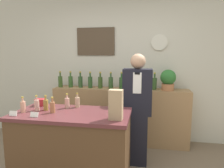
% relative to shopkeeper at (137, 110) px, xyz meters
% --- Properties ---
extents(back_wall, '(5.20, 0.09, 2.70)m').
position_rel_shopkeeper_xyz_m(back_wall, '(-0.42, 0.91, 0.56)').
color(back_wall, beige).
rests_on(back_wall, ground_plane).
extents(back_shelf, '(2.38, 0.37, 0.98)m').
position_rel_shopkeeper_xyz_m(back_shelf, '(-0.34, 0.67, -0.30)').
color(back_shelf, '#9E754C').
rests_on(back_shelf, ground_plane).
extents(display_counter, '(1.36, 0.68, 0.91)m').
position_rel_shopkeeper_xyz_m(display_counter, '(-0.73, -0.64, -0.34)').
color(display_counter, '#4C331E').
rests_on(display_counter, ground_plane).
extents(shopkeeper, '(0.40, 0.25, 1.59)m').
position_rel_shopkeeper_xyz_m(shopkeeper, '(0.00, 0.00, 0.00)').
color(shopkeeper, black).
rests_on(shopkeeper, ground_plane).
extents(potted_plant, '(0.26, 0.26, 0.35)m').
position_rel_shopkeeper_xyz_m(potted_plant, '(0.48, 0.64, 0.38)').
color(potted_plant, '#B27047').
rests_on(potted_plant, back_shelf).
extents(paper_bag, '(0.14, 0.10, 0.31)m').
position_rel_shopkeeper_xyz_m(paper_bag, '(-0.18, -0.80, 0.27)').
color(paper_bag, tan).
rests_on(paper_bag, display_counter).
extents(price_card_left, '(0.09, 0.02, 0.06)m').
position_rel_shopkeeper_xyz_m(price_card_left, '(-1.32, -0.87, 0.14)').
color(price_card_left, white).
rests_on(price_card_left, display_counter).
extents(price_card_right, '(0.09, 0.02, 0.06)m').
position_rel_shopkeeper_xyz_m(price_card_right, '(-1.06, -0.87, 0.14)').
color(price_card_right, white).
rests_on(price_card_right, display_counter).
extents(gift_box, '(0.14, 0.13, 0.09)m').
position_rel_shopkeeper_xyz_m(gift_box, '(-1.25, -0.41, 0.16)').
color(gift_box, maroon).
rests_on(gift_box, display_counter).
extents(counter_bottle_0, '(0.06, 0.06, 0.19)m').
position_rel_shopkeeper_xyz_m(counter_bottle_0, '(-1.29, -0.73, 0.19)').
color(counter_bottle_0, tan).
rests_on(counter_bottle_0, display_counter).
extents(counter_bottle_1, '(0.06, 0.06, 0.19)m').
position_rel_shopkeeper_xyz_m(counter_bottle_1, '(-1.17, -0.63, 0.19)').
color(counter_bottle_1, tan).
rests_on(counter_bottle_1, display_counter).
extents(counter_bottle_2, '(0.06, 0.06, 0.19)m').
position_rel_shopkeeper_xyz_m(counter_bottle_2, '(-1.07, -0.60, 0.19)').
color(counter_bottle_2, olive).
rests_on(counter_bottle_2, display_counter).
extents(counter_bottle_3, '(0.06, 0.06, 0.19)m').
position_rel_shopkeeper_xyz_m(counter_bottle_3, '(-0.94, -0.68, 0.19)').
color(counter_bottle_3, '#A06541').
rests_on(counter_bottle_3, display_counter).
extents(counter_bottle_4, '(0.06, 0.06, 0.19)m').
position_rel_shopkeeper_xyz_m(counter_bottle_4, '(-0.86, -0.46, 0.19)').
color(counter_bottle_4, tan).
rests_on(counter_bottle_4, display_counter).
extents(counter_bottle_5, '(0.06, 0.06, 0.19)m').
position_rel_shopkeeper_xyz_m(counter_bottle_5, '(-0.74, -0.40, 0.19)').
color(counter_bottle_5, tan).
rests_on(counter_bottle_5, display_counter).
extents(shelf_bottle_0, '(0.08, 0.08, 0.29)m').
position_rel_shopkeeper_xyz_m(shelf_bottle_0, '(-1.44, 0.65, 0.30)').
color(shelf_bottle_0, '#345022').
rests_on(shelf_bottle_0, back_shelf).
extents(shelf_bottle_1, '(0.08, 0.08, 0.29)m').
position_rel_shopkeeper_xyz_m(shelf_bottle_1, '(-1.25, 0.68, 0.30)').
color(shelf_bottle_1, '#325726').
rests_on(shelf_bottle_1, back_shelf).
extents(shelf_bottle_2, '(0.08, 0.08, 0.29)m').
position_rel_shopkeeper_xyz_m(shelf_bottle_2, '(-1.07, 0.68, 0.30)').
color(shelf_bottle_2, '#2C4B26').
rests_on(shelf_bottle_2, back_shelf).
extents(shelf_bottle_3, '(0.08, 0.08, 0.29)m').
position_rel_shopkeeper_xyz_m(shelf_bottle_3, '(-0.88, 0.66, 0.30)').
color(shelf_bottle_3, '#2C4F26').
rests_on(shelf_bottle_3, back_shelf).
extents(shelf_bottle_4, '(0.08, 0.08, 0.29)m').
position_rel_shopkeeper_xyz_m(shelf_bottle_4, '(-0.69, 0.65, 0.30)').
color(shelf_bottle_4, '#334D20').
rests_on(shelf_bottle_4, back_shelf).
extents(shelf_bottle_5, '(0.08, 0.08, 0.29)m').
position_rel_shopkeeper_xyz_m(shelf_bottle_5, '(-0.50, 0.66, 0.30)').
color(shelf_bottle_5, '#325229').
rests_on(shelf_bottle_5, back_shelf).
extents(shelf_bottle_6, '(0.08, 0.08, 0.29)m').
position_rel_shopkeeper_xyz_m(shelf_bottle_6, '(-0.31, 0.66, 0.30)').
color(shelf_bottle_6, '#2A5126').
rests_on(shelf_bottle_6, back_shelf).
extents(shelf_bottle_7, '(0.08, 0.08, 0.29)m').
position_rel_shopkeeper_xyz_m(shelf_bottle_7, '(-0.12, 0.68, 0.30)').
color(shelf_bottle_7, '#285321').
rests_on(shelf_bottle_7, back_shelf).
extents(shelf_bottle_8, '(0.08, 0.08, 0.29)m').
position_rel_shopkeeper_xyz_m(shelf_bottle_8, '(0.07, 0.67, 0.30)').
color(shelf_bottle_8, '#2F4D20').
rests_on(shelf_bottle_8, back_shelf).
extents(shelf_bottle_9, '(0.08, 0.08, 0.29)m').
position_rel_shopkeeper_xyz_m(shelf_bottle_9, '(0.26, 0.67, 0.30)').
color(shelf_bottle_9, '#315227').
rests_on(shelf_bottle_9, back_shelf).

